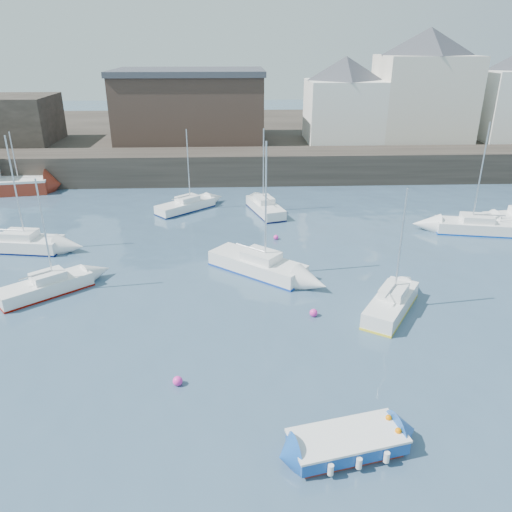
{
  "coord_description": "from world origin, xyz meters",
  "views": [
    {
      "loc": [
        -1.21,
        -15.22,
        13.35
      ],
      "look_at": [
        0.0,
        12.0,
        1.5
      ],
      "focal_mm": 35.0,
      "sensor_mm": 36.0,
      "label": 1
    }
  ],
  "objects_px": {
    "sailboat_d": "(479,226)",
    "sailboat_e": "(18,243)",
    "sailboat_b": "(258,264)",
    "sailboat_h": "(186,205)",
    "blue_dinghy": "(347,442)",
    "buoy_near": "(178,385)",
    "buoy_far": "(276,239)",
    "sailboat_a": "(46,286)",
    "sailboat_c": "(391,303)",
    "buoy_mid": "(313,316)",
    "sailboat_f": "(265,207)"
  },
  "relations": [
    {
      "from": "sailboat_c",
      "to": "sailboat_d",
      "type": "relative_size",
      "value": 0.82
    },
    {
      "from": "sailboat_c",
      "to": "sailboat_e",
      "type": "height_order",
      "value": "sailboat_e"
    },
    {
      "from": "sailboat_h",
      "to": "buoy_mid",
      "type": "relative_size",
      "value": 16.09
    },
    {
      "from": "buoy_far",
      "to": "sailboat_h",
      "type": "bearing_deg",
      "value": 135.33
    },
    {
      "from": "sailboat_b",
      "to": "sailboat_d",
      "type": "bearing_deg",
      "value": 20.26
    },
    {
      "from": "sailboat_b",
      "to": "sailboat_f",
      "type": "relative_size",
      "value": 1.19
    },
    {
      "from": "sailboat_c",
      "to": "sailboat_e",
      "type": "bearing_deg",
      "value": 157.53
    },
    {
      "from": "sailboat_h",
      "to": "buoy_far",
      "type": "distance_m",
      "value": 10.01
    },
    {
      "from": "sailboat_d",
      "to": "buoy_mid",
      "type": "xyz_separation_m",
      "value": [
        -14.29,
        -11.75,
        -0.49
      ]
    },
    {
      "from": "blue_dinghy",
      "to": "sailboat_c",
      "type": "xyz_separation_m",
      "value": [
        4.42,
        9.66,
        0.08
      ]
    },
    {
      "from": "sailboat_a",
      "to": "buoy_mid",
      "type": "height_order",
      "value": "sailboat_a"
    },
    {
      "from": "sailboat_d",
      "to": "sailboat_e",
      "type": "height_order",
      "value": "sailboat_d"
    },
    {
      "from": "buoy_near",
      "to": "buoy_far",
      "type": "distance_m",
      "value": 17.31
    },
    {
      "from": "sailboat_d",
      "to": "sailboat_b",
      "type": "bearing_deg",
      "value": -159.74
    },
    {
      "from": "sailboat_d",
      "to": "blue_dinghy",
      "type": "bearing_deg",
      "value": -124.5
    },
    {
      "from": "buoy_mid",
      "to": "sailboat_h",
      "type": "bearing_deg",
      "value": 114.41
    },
    {
      "from": "sailboat_a",
      "to": "sailboat_b",
      "type": "xyz_separation_m",
      "value": [
        12.17,
        2.33,
        0.07
      ]
    },
    {
      "from": "sailboat_b",
      "to": "buoy_mid",
      "type": "height_order",
      "value": "sailboat_b"
    },
    {
      "from": "blue_dinghy",
      "to": "sailboat_e",
      "type": "height_order",
      "value": "sailboat_e"
    },
    {
      "from": "sailboat_e",
      "to": "sailboat_h",
      "type": "xyz_separation_m",
      "value": [
        10.76,
        8.23,
        -0.07
      ]
    },
    {
      "from": "blue_dinghy",
      "to": "sailboat_b",
      "type": "height_order",
      "value": "sailboat_b"
    },
    {
      "from": "sailboat_a",
      "to": "sailboat_e",
      "type": "relative_size",
      "value": 0.85
    },
    {
      "from": "sailboat_b",
      "to": "sailboat_h",
      "type": "xyz_separation_m",
      "value": [
        -5.51,
        12.56,
        -0.09
      ]
    },
    {
      "from": "sailboat_b",
      "to": "buoy_near",
      "type": "relative_size",
      "value": 19.56
    },
    {
      "from": "blue_dinghy",
      "to": "sailboat_d",
      "type": "xyz_separation_m",
      "value": [
        14.54,
        21.16,
        0.07
      ]
    },
    {
      "from": "sailboat_a",
      "to": "sailboat_h",
      "type": "height_order",
      "value": "sailboat_h"
    },
    {
      "from": "buoy_far",
      "to": "buoy_mid",
      "type": "bearing_deg",
      "value": -84.41
    },
    {
      "from": "sailboat_h",
      "to": "buoy_mid",
      "type": "height_order",
      "value": "sailboat_h"
    },
    {
      "from": "sailboat_b",
      "to": "sailboat_a",
      "type": "bearing_deg",
      "value": -169.15
    },
    {
      "from": "sailboat_a",
      "to": "buoy_mid",
      "type": "xyz_separation_m",
      "value": [
        14.85,
        -3.16,
        -0.47
      ]
    },
    {
      "from": "sailboat_f",
      "to": "sailboat_h",
      "type": "height_order",
      "value": "sailboat_f"
    },
    {
      "from": "sailboat_f",
      "to": "buoy_mid",
      "type": "height_order",
      "value": "sailboat_f"
    },
    {
      "from": "sailboat_d",
      "to": "sailboat_f",
      "type": "bearing_deg",
      "value": 161.3
    },
    {
      "from": "buoy_far",
      "to": "buoy_near",
      "type": "bearing_deg",
      "value": -108.45
    },
    {
      "from": "sailboat_e",
      "to": "buoy_mid",
      "type": "xyz_separation_m",
      "value": [
        18.95,
        -9.82,
        -0.51
      ]
    },
    {
      "from": "sailboat_a",
      "to": "sailboat_h",
      "type": "xyz_separation_m",
      "value": [
        6.66,
        14.9,
        -0.03
      ]
    },
    {
      "from": "sailboat_a",
      "to": "buoy_far",
      "type": "distance_m",
      "value": 15.86
    },
    {
      "from": "sailboat_b",
      "to": "sailboat_h",
      "type": "bearing_deg",
      "value": 113.69
    },
    {
      "from": "sailboat_a",
      "to": "sailboat_e",
      "type": "distance_m",
      "value": 7.83
    },
    {
      "from": "blue_dinghy",
      "to": "sailboat_d",
      "type": "bearing_deg",
      "value": 55.5
    },
    {
      "from": "sailboat_c",
      "to": "sailboat_f",
      "type": "distance_m",
      "value": 17.77
    },
    {
      "from": "sailboat_b",
      "to": "sailboat_f",
      "type": "distance_m",
      "value": 11.67
    },
    {
      "from": "sailboat_h",
      "to": "sailboat_c",
      "type": "bearing_deg",
      "value": -55.21
    },
    {
      "from": "blue_dinghy",
      "to": "sailboat_a",
      "type": "distance_m",
      "value": 19.26
    },
    {
      "from": "buoy_near",
      "to": "buoy_far",
      "type": "bearing_deg",
      "value": 71.55
    },
    {
      "from": "sailboat_a",
      "to": "sailboat_c",
      "type": "height_order",
      "value": "sailboat_c"
    },
    {
      "from": "sailboat_a",
      "to": "buoy_mid",
      "type": "bearing_deg",
      "value": -12.01
    },
    {
      "from": "sailboat_c",
      "to": "sailboat_d",
      "type": "xyz_separation_m",
      "value": [
        10.12,
        11.5,
        -0.02
      ]
    },
    {
      "from": "buoy_far",
      "to": "blue_dinghy",
      "type": "bearing_deg",
      "value": -87.68
    },
    {
      "from": "sailboat_b",
      "to": "sailboat_h",
      "type": "relative_size",
      "value": 1.22
    }
  ]
}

